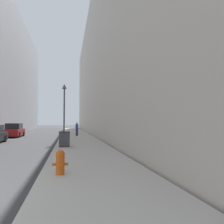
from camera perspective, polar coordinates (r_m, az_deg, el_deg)
sidewalk_right at (r=23.57m, az=-8.98°, el=-6.72°), size 3.73×60.00×0.14m
building_right_stone at (r=33.63m, az=4.51°, el=10.97°), size 12.00×60.00×19.27m
fire_hydrant at (r=7.37m, az=-13.37°, el=-12.45°), size 0.51×0.40×0.78m
trash_bin at (r=15.07m, az=-12.32°, el=-6.86°), size 0.71×0.60×1.02m
lamppost at (r=19.79m, az=-12.37°, el=2.04°), size 0.42×0.42×5.02m
parked_sedan_far at (r=28.20m, az=-24.22°, el=-4.48°), size 1.84×4.08×1.61m
pedestrian_on_sidewalk at (r=25.90m, az=-9.16°, el=-4.40°), size 0.32×0.21×1.59m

